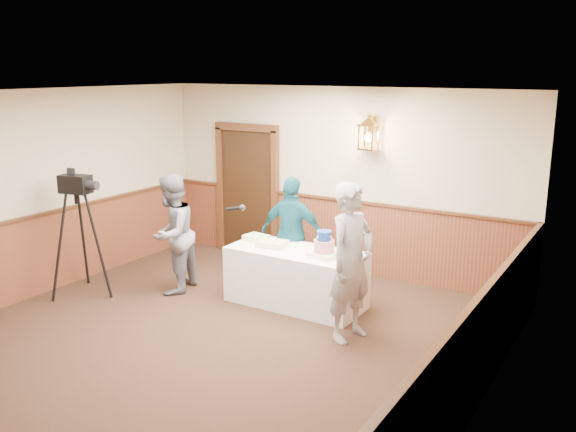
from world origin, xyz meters
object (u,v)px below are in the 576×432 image
(tiered_cake, at_px, (324,247))
(assistant_p, at_px, (292,234))
(interviewer, at_px, (172,234))
(tv_camera_rig, at_px, (80,242))
(sheet_cake_green, at_px, (256,238))
(sheet_cake_yellow, at_px, (272,244))
(display_table, at_px, (296,277))
(baker, at_px, (351,262))

(tiered_cake, xyz_separation_m, assistant_p, (-0.78, 0.52, -0.07))
(interviewer, height_order, tv_camera_rig, tv_camera_rig)
(sheet_cake_green, bearing_deg, interviewer, -149.88)
(tv_camera_rig, bearing_deg, sheet_cake_yellow, 14.57)
(display_table, height_order, tiered_cake, tiered_cake)
(interviewer, bearing_deg, tv_camera_rig, -66.14)
(baker, relative_size, tv_camera_rig, 1.10)
(baker, height_order, assistant_p, baker)
(baker, distance_m, tv_camera_rig, 3.83)
(tiered_cake, distance_m, interviewer, 2.20)
(sheet_cake_yellow, distance_m, baker, 1.52)
(sheet_cake_green, xyz_separation_m, interviewer, (-1.01, -0.59, 0.05))
(tiered_cake, xyz_separation_m, sheet_cake_yellow, (-0.80, 0.03, -0.09))
(tiered_cake, relative_size, sheet_cake_yellow, 0.93)
(sheet_cake_green, height_order, tv_camera_rig, tv_camera_rig)
(sheet_cake_yellow, xyz_separation_m, assistant_p, (0.02, 0.49, 0.02))
(interviewer, height_order, assistant_p, interviewer)
(baker, relative_size, assistant_p, 1.14)
(baker, distance_m, assistant_p, 1.73)
(display_table, height_order, tv_camera_rig, tv_camera_rig)
(assistant_p, height_order, tv_camera_rig, tv_camera_rig)
(sheet_cake_yellow, relative_size, sheet_cake_green, 1.21)
(display_table, relative_size, assistant_p, 1.11)
(sheet_cake_yellow, distance_m, sheet_cake_green, 0.38)
(display_table, distance_m, tiered_cake, 0.68)
(sheet_cake_green, distance_m, tv_camera_rig, 2.40)
(baker, bearing_deg, sheet_cake_yellow, 82.74)
(tiered_cake, relative_size, assistant_p, 0.22)
(interviewer, distance_m, baker, 2.78)
(tv_camera_rig, bearing_deg, baker, -2.32)
(tv_camera_rig, bearing_deg, assistant_p, 22.99)
(baker, bearing_deg, sheet_cake_green, 82.53)
(display_table, height_order, assistant_p, assistant_p)
(sheet_cake_green, distance_m, assistant_p, 0.51)
(display_table, xyz_separation_m, tv_camera_rig, (-2.70, -1.22, 0.38))
(sheet_cake_green, xyz_separation_m, assistant_p, (0.37, 0.35, 0.02))
(tv_camera_rig, bearing_deg, tiered_cake, 7.91)
(sheet_cake_green, bearing_deg, tv_camera_rig, -146.39)
(sheet_cake_yellow, bearing_deg, display_table, 5.05)
(sheet_cake_yellow, xyz_separation_m, baker, (1.41, -0.53, 0.13))
(baker, bearing_deg, tv_camera_rig, 113.23)
(tiered_cake, relative_size, baker, 0.19)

